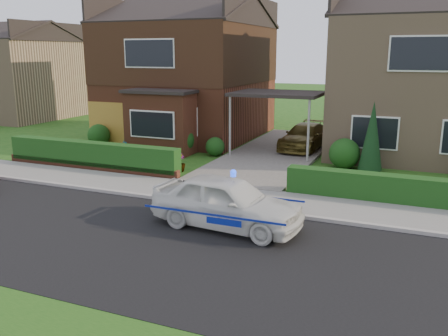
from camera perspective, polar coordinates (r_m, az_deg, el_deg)
The scene contains 23 objects.
ground at distance 11.66m, azimuth -9.15°, elevation -8.84°, with size 120.00×120.00×0.00m, color #1B4C14.
road at distance 11.66m, azimuth -9.15°, elevation -8.84°, with size 60.00×6.00×0.02m, color black.
kerb at distance 14.16m, azimuth -2.72°, elevation -4.31°, with size 60.00×0.16×0.12m, color #9E9993.
sidewalk at distance 15.07m, azimuth -1.03°, elevation -3.21°, with size 60.00×2.00×0.10m, color slate.
driveway at distance 21.38m, azimuth 6.34°, elevation 1.83°, with size 3.80×12.00×0.12m, color #666059.
house_left at distance 25.76m, azimuth -4.28°, elevation 12.30°, with size 7.50×9.53×7.25m.
house_right at distance 23.13m, azimuth 22.96°, elevation 10.75°, with size 7.50×8.06×7.25m.
carport_link at distance 20.96m, azimuth 6.49°, elevation 8.76°, with size 3.80×3.00×2.77m.
garage_door at distance 23.91m, azimuth -13.75°, elevation 5.19°, with size 2.20×0.10×2.10m, color #955F20.
dwarf_wall at distance 18.96m, azimuth -15.83°, elevation 0.22°, with size 7.70×0.25×0.36m, color brown.
hedge_left at distance 19.12m, azimuth -15.52°, elevation -0.21°, with size 7.50×0.55×0.90m, color #173C13.
hedge_right at distance 15.14m, azimuth 21.64°, elevation -4.33°, with size 7.50×0.55×0.80m, color #173C13.
shrub_left_far at distance 23.77m, azimuth -14.83°, elevation 3.83°, with size 1.08×1.08×1.08m, color #173C13.
shrub_left_mid at distance 21.18m, azimuth -5.39°, elevation 3.39°, with size 1.32×1.32×1.32m, color #173C13.
shrub_left_near at distance 20.81m, azimuth -1.08°, elevation 2.59°, with size 0.84×0.84×0.84m, color #173C13.
shrub_right_near at distance 19.09m, azimuth 14.29°, elevation 1.69°, with size 1.20×1.20×1.20m, color #173C13.
conifer_a at distance 18.66m, azimuth 17.36°, elevation 3.41°, with size 0.90×0.90×2.60m, color black.
neighbour_left at distance 36.02m, azimuth -23.61°, elevation 9.68°, with size 6.50×7.00×5.20m, color tan.
police_car at distance 12.24m, azimuth 0.31°, elevation -4.17°, with size 3.68×4.14×1.53m.
driveway_car at distance 22.12m, azimuth 9.71°, elevation 3.76°, with size 1.58×3.89×1.13m, color brown.
potted_plant_a at distance 21.90m, azimuth -11.66°, elevation 2.66°, with size 0.36×0.24×0.69m, color gray.
potted_plant_b at distance 21.83m, azimuth -9.74°, elevation 2.78°, with size 0.41×0.33×0.74m, color gray.
potted_plant_c at distance 18.10m, azimuth -5.32°, elevation 0.64°, with size 0.40×0.40×0.72m, color gray.
Camera 1 is at (5.75, -9.13, 4.44)m, focal length 38.00 mm.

